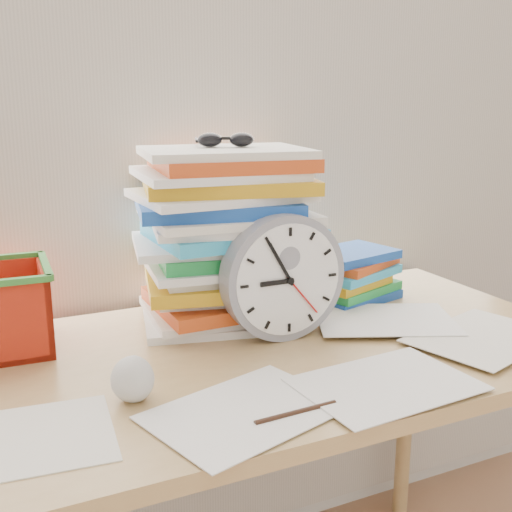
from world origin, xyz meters
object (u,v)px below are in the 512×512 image
book_stack (348,275)px  paper_stack (224,236)px  clock (283,277)px  desk (246,386)px

book_stack → paper_stack: bearing=179.4°
paper_stack → clock: paper_stack is taller
desk → book_stack: book_stack is taller
paper_stack → clock: (0.06, -0.16, -0.06)m
desk → paper_stack: 0.33m
paper_stack → book_stack: 0.35m
paper_stack → clock: 0.18m
clock → book_stack: (0.26, 0.16, -0.07)m
paper_stack → clock: size_ratio=1.46×
paper_stack → book_stack: (0.32, -0.00, -0.13)m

